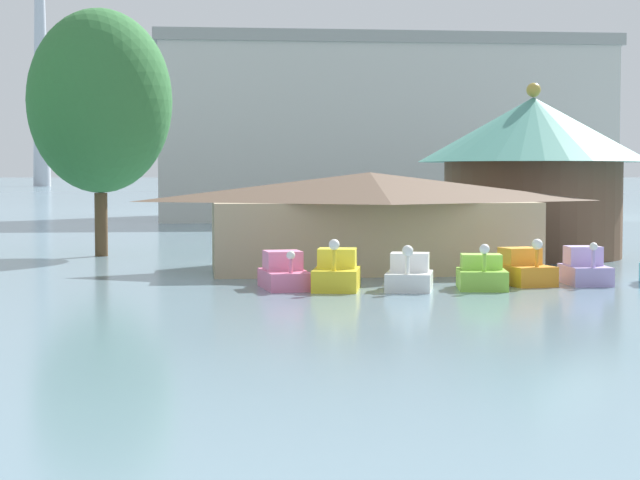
{
  "coord_description": "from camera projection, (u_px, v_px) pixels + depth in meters",
  "views": [
    {
      "loc": [
        -0.09,
        -5.89,
        4.12
      ],
      "look_at": [
        3.29,
        25.67,
        2.25
      ],
      "focal_mm": 64.2,
      "sensor_mm": 36.0,
      "label": 1
    }
  ],
  "objects": [
    {
      "name": "boathouse",
      "position": [
        370.0,
        219.0,
        48.17
      ],
      "size": [
        14.21,
        7.81,
        4.14
      ],
      "color": "tan",
      "rests_on": "ground"
    },
    {
      "name": "green_roof_pavilion",
      "position": [
        533.0,
        167.0,
        55.49
      ],
      "size": [
        11.16,
        11.16,
        8.47
      ],
      "color": "brown",
      "rests_on": "ground"
    },
    {
      "name": "background_building_block",
      "position": [
        377.0,
        131.0,
        103.24
      ],
      "size": [
        39.4,
        18.6,
        15.81
      ],
      "color": "beige",
      "rests_on": "ground"
    },
    {
      "name": "pedal_boat_white",
      "position": [
        409.0,
        275.0,
        40.07
      ],
      "size": [
        2.07,
        2.56,
        1.64
      ],
      "rotation": [
        0.0,
        0.0,
        -1.82
      ],
      "color": "white",
      "rests_on": "ground"
    },
    {
      "name": "shoreline_tree_mid",
      "position": [
        100.0,
        101.0,
        56.01
      ],
      "size": [
        7.08,
        7.08,
        12.14
      ],
      "color": "brown",
      "rests_on": "ground"
    },
    {
      "name": "pedal_boat_yellow",
      "position": [
        337.0,
        273.0,
        40.15
      ],
      "size": [
        2.03,
        2.81,
        1.85
      ],
      "rotation": [
        0.0,
        0.0,
        -1.77
      ],
      "color": "yellow",
      "rests_on": "ground"
    },
    {
      "name": "pedal_boat_lime",
      "position": [
        482.0,
        275.0,
        40.47
      ],
      "size": [
        1.99,
        2.53,
        1.66
      ],
      "rotation": [
        0.0,
        0.0,
        -1.72
      ],
      "color": "#8CCC3F",
      "rests_on": "ground"
    },
    {
      "name": "pedal_boat_lavender",
      "position": [
        585.0,
        269.0,
        42.29
      ],
      "size": [
        1.55,
        2.49,
        1.61
      ],
      "rotation": [
        0.0,
        0.0,
        -1.61
      ],
      "color": "#B299D8",
      "rests_on": "ground"
    },
    {
      "name": "pedal_boat_pink",
      "position": [
        284.0,
        274.0,
        40.68
      ],
      "size": [
        1.8,
        2.98,
        1.42
      ],
      "rotation": [
        0.0,
        0.0,
        -1.46
      ],
      "color": "pink",
      "rests_on": "ground"
    },
    {
      "name": "pedal_boat_orange",
      "position": [
        523.0,
        270.0,
        42.06
      ],
      "size": [
        1.97,
        2.77,
        1.75
      ],
      "rotation": [
        0.0,
        0.0,
        -1.37
      ],
      "color": "orange",
      "rests_on": "ground"
    }
  ]
}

